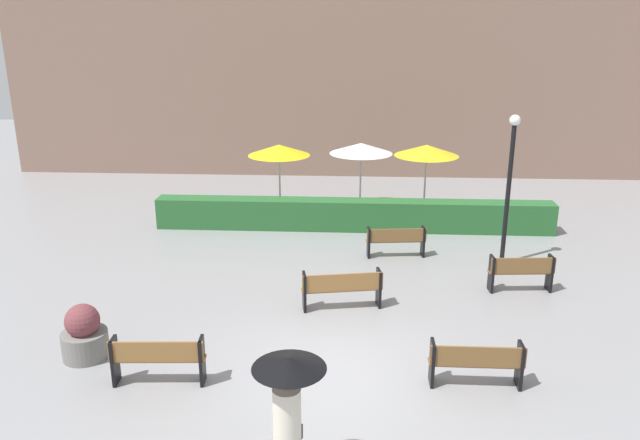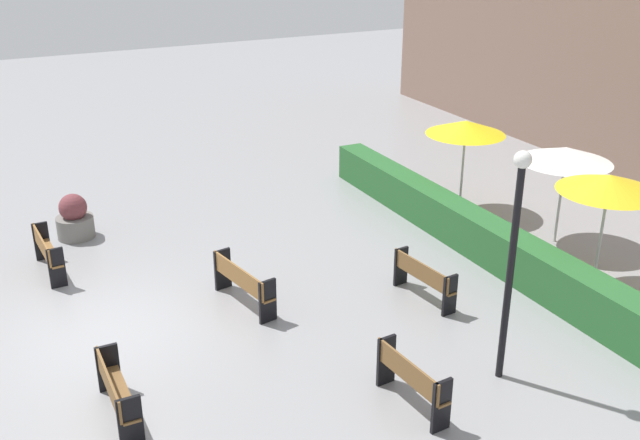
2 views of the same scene
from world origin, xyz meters
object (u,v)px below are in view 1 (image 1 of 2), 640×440
object	(u,v)px
bench_mid_center	(342,287)
patio_umbrella_yellow	(279,150)
lamp_post	(510,175)
bench_back_row	(396,240)
pedestrian_with_umbrella	(288,407)
patio_umbrella_white	(361,148)
patio_umbrella_yellow_far	(427,150)
planter_pot	(84,335)
bench_far_right	(521,271)
bench_near_right	(476,362)
bench_near_left	(158,357)

from	to	relation	value
bench_mid_center	patio_umbrella_yellow	world-z (taller)	patio_umbrella_yellow
bench_mid_center	lamp_post	world-z (taller)	lamp_post
bench_back_row	pedestrian_with_umbrella	world-z (taller)	pedestrian_with_umbrella
patio_umbrella_yellow	patio_umbrella_white	distance (m)	2.79
bench_mid_center	patio_umbrella_yellow	bearing A→B (deg)	107.71
patio_umbrella_yellow	patio_umbrella_white	size ratio (longest dim) A/B	1.03
bench_mid_center	bench_back_row	bearing A→B (deg)	67.12
bench_back_row	patio_umbrella_yellow_far	size ratio (longest dim) A/B	0.67
bench_back_row	lamp_post	distance (m)	3.44
planter_pot	bench_mid_center	bearing A→B (deg)	26.11
bench_back_row	patio_umbrella_yellow	bearing A→B (deg)	135.15
pedestrian_with_umbrella	bench_far_right	bearing A→B (deg)	55.08
planter_pot	patio_umbrella_yellow_far	world-z (taller)	patio_umbrella_yellow_far
bench_near_right	bench_back_row	xyz separation A→B (m)	(-1.03, 6.36, 0.01)
bench_near_right	patio_umbrella_yellow_far	world-z (taller)	patio_umbrella_yellow_far
patio_umbrella_white	patio_umbrella_yellow_far	size ratio (longest dim) A/B	0.95
bench_far_right	patio_umbrella_white	bearing A→B (deg)	120.12
planter_pot	patio_umbrella_yellow_far	xyz separation A→B (m)	(7.44, 9.31, 1.82)
bench_far_right	pedestrian_with_umbrella	distance (m)	8.53
bench_far_right	planter_pot	xyz separation A→B (m)	(-9.18, -3.60, -0.06)
bench_mid_center	patio_umbrella_yellow_far	size ratio (longest dim) A/B	0.75
pedestrian_with_umbrella	planter_pot	size ratio (longest dim) A/B	1.86
patio_umbrella_white	lamp_post	bearing A→B (deg)	-51.49
bench_near_right	bench_far_right	world-z (taller)	bench_far_right
bench_near_right	bench_mid_center	size ratio (longest dim) A/B	0.90
planter_pot	lamp_post	world-z (taller)	lamp_post
lamp_post	bench_near_right	bearing A→B (deg)	-106.58
bench_near_left	bench_mid_center	size ratio (longest dim) A/B	0.92
bench_far_right	patio_umbrella_yellow_far	size ratio (longest dim) A/B	0.63
bench_mid_center	planter_pot	world-z (taller)	planter_pot
bench_near_left	lamp_post	size ratio (longest dim) A/B	0.42
patio_umbrella_white	patio_umbrella_yellow_far	distance (m)	2.26
bench_far_right	bench_near_right	bearing A→B (deg)	-113.43
bench_near_left	planter_pot	world-z (taller)	planter_pot
bench_near_right	bench_near_left	world-z (taller)	bench_near_left
bench_near_left	patio_umbrella_yellow	world-z (taller)	patio_umbrella_yellow
bench_back_row	planter_pot	size ratio (longest dim) A/B	1.50
bench_mid_center	patio_umbrella_yellow	size ratio (longest dim) A/B	0.76
bench_near_right	bench_mid_center	xyz separation A→B (m)	(-2.44, 3.02, 0.03)
lamp_post	patio_umbrella_white	xyz separation A→B (m)	(-3.79, 4.76, -0.29)
bench_near_left	bench_mid_center	distance (m)	4.58
patio_umbrella_yellow_far	pedestrian_with_umbrella	bearing A→B (deg)	-103.86
planter_pot	lamp_post	bearing A→B (deg)	30.63
bench_near_left	bench_far_right	xyz separation A→B (m)	(7.47, 4.46, -0.00)
bench_near_right	patio_umbrella_yellow_far	xyz separation A→B (m)	(0.09, 9.92, 1.80)
patio_umbrella_white	pedestrian_with_umbrella	bearing A→B (deg)	-94.41
planter_pot	patio_umbrella_yellow	xyz separation A→B (m)	(2.69, 9.36, 1.76)
bench_near_right	bench_near_left	size ratio (longest dim) A/B	0.98
bench_near_right	patio_umbrella_yellow	distance (m)	11.14
patio_umbrella_white	bench_far_right	bearing A→B (deg)	-59.88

